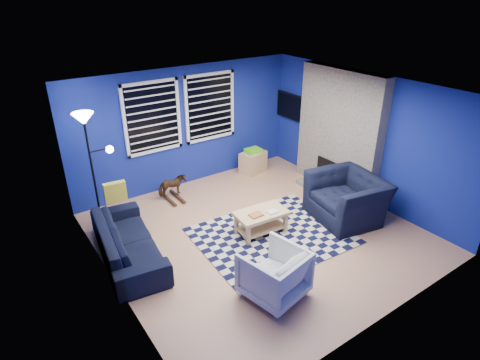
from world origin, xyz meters
The scene contains 18 objects.
floor centered at (0.00, 0.00, 0.00)m, with size 5.00×5.00×0.00m, color tan.
ceiling centered at (0.00, 0.00, 2.50)m, with size 5.00×5.00×0.00m, color white.
wall_back centered at (0.00, 2.50, 1.25)m, with size 5.00×5.00×0.00m, color navy.
wall_left centered at (-2.50, 0.00, 1.25)m, with size 5.00×5.00×0.00m, color navy.
wall_right centered at (2.50, 0.00, 1.25)m, with size 5.00×5.00×0.00m, color navy.
fireplace centered at (2.36, 0.50, 1.20)m, with size 0.65×2.00×2.50m.
window_left centered at (-0.75, 2.46, 1.60)m, with size 1.17×0.06×1.42m.
window_right centered at (0.55, 2.46, 1.60)m, with size 1.17×0.06×1.42m.
tv centered at (2.45, 2.00, 1.40)m, with size 0.07×1.00×0.58m.
rug centered at (0.14, -0.20, 0.01)m, with size 2.50×2.00×0.02m, color black.
sofa centered at (-2.10, 0.64, 0.30)m, with size 0.81×2.06×0.60m, color black.
armchair_big centered at (1.64, -0.49, 0.41)m, with size 1.11×1.27×0.83m, color black.
armchair_bent centered at (-0.76, -1.33, 0.36)m, with size 0.78×0.80×0.73m, color gray.
rocking_horse centered at (-0.68, 1.96, 0.30)m, with size 0.55×0.25×0.46m, color #472717.
coffee_table centered at (0.04, -0.01, 0.31)m, with size 0.93×0.59×0.45m.
cabinet centered at (1.43, 2.11, 0.25)m, with size 0.66×0.52×0.57m.
floor_lamp centered at (-2.13, 1.90, 1.70)m, with size 0.56×0.35×2.07m.
throw_pillow centered at (-1.95, 1.46, 0.77)m, with size 0.36×0.11×0.35m, color gold.
Camera 1 is at (-3.62, -4.65, 3.94)m, focal length 30.00 mm.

